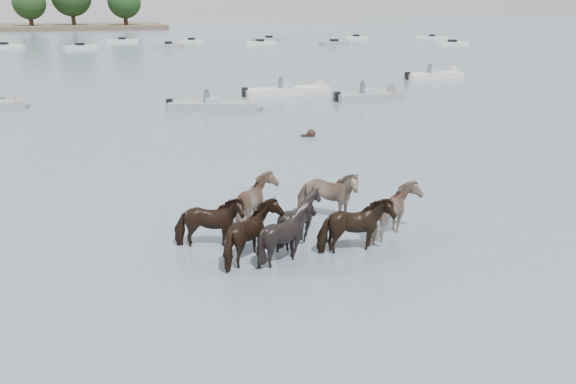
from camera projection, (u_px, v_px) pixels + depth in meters
name	position (u px, v px, depth m)	size (l,w,h in m)	color
ground	(402.00, 266.00, 14.62)	(400.00, 400.00, 0.00)	slate
pony_herd	(301.00, 219.00, 15.91)	(6.98, 4.38, 1.65)	black
swimming_pony	(310.00, 134.00, 28.75)	(0.72, 0.44, 0.44)	black
motorboat_b	(227.00, 106.00, 35.76)	(5.95, 3.39, 1.92)	gray
motorboat_c	(297.00, 91.00, 42.06)	(6.79, 2.23, 1.92)	silver
motorboat_d	(378.00, 96.00, 39.58)	(5.03, 1.70, 1.92)	gray
motorboat_e	(441.00, 75.00, 50.99)	(5.92, 2.14, 1.92)	silver
distant_flotilla	(146.00, 45.00, 86.54)	(107.26, 29.70, 0.93)	gray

